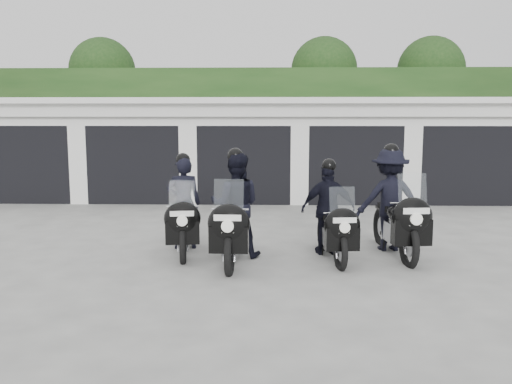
{
  "coord_description": "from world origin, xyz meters",
  "views": [
    {
      "loc": [
        0.75,
        -9.54,
        2.47
      ],
      "look_at": [
        0.48,
        0.55,
        1.05
      ],
      "focal_mm": 38.0,
      "sensor_mm": 36.0,
      "label": 1
    }
  ],
  "objects_px": {
    "police_bike_b": "(235,212)",
    "police_bike_a": "(184,212)",
    "police_bike_c": "(330,214)",
    "police_bike_d": "(393,205)"
  },
  "relations": [
    {
      "from": "police_bike_a",
      "to": "police_bike_c",
      "type": "height_order",
      "value": "police_bike_a"
    },
    {
      "from": "police_bike_a",
      "to": "police_bike_d",
      "type": "height_order",
      "value": "police_bike_d"
    },
    {
      "from": "police_bike_c",
      "to": "police_bike_b",
      "type": "bearing_deg",
      "value": -178.42
    },
    {
      "from": "police_bike_d",
      "to": "police_bike_a",
      "type": "bearing_deg",
      "value": 175.78
    },
    {
      "from": "police_bike_c",
      "to": "police_bike_d",
      "type": "xyz_separation_m",
      "value": [
        1.16,
        0.34,
        0.11
      ]
    },
    {
      "from": "police_bike_b",
      "to": "police_bike_c",
      "type": "distance_m",
      "value": 1.69
    },
    {
      "from": "police_bike_b",
      "to": "police_bike_a",
      "type": "bearing_deg",
      "value": 154.71
    },
    {
      "from": "police_bike_c",
      "to": "police_bike_a",
      "type": "bearing_deg",
      "value": 168.04
    },
    {
      "from": "police_bike_c",
      "to": "police_bike_d",
      "type": "height_order",
      "value": "police_bike_d"
    },
    {
      "from": "police_bike_a",
      "to": "police_bike_b",
      "type": "distance_m",
      "value": 1.08
    }
  ]
}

